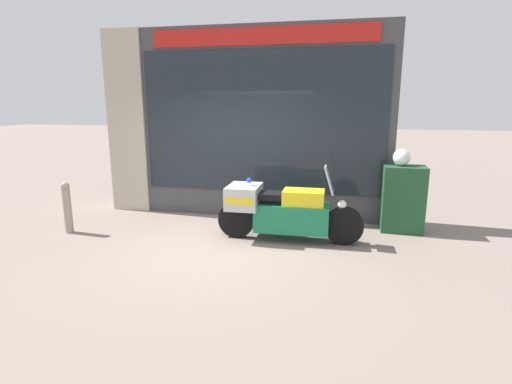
% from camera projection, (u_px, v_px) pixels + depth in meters
% --- Properties ---
extents(ground_plane, '(60.00, 60.00, 0.00)m').
position_uv_depth(ground_plane, '(216.00, 247.00, 6.44)').
color(ground_plane, gray).
extents(shop_building, '(5.76, 0.55, 3.70)m').
position_uv_depth(shop_building, '(226.00, 124.00, 8.01)').
color(shop_building, '#424247').
rests_on(shop_building, ground).
extents(window_display, '(4.49, 0.30, 2.04)m').
position_uv_depth(window_display, '(261.00, 192.00, 8.20)').
color(window_display, slate).
rests_on(window_display, ground).
extents(paramedic_motorcycle, '(2.43, 0.71, 1.29)m').
position_uv_depth(paramedic_motorcycle, '(280.00, 209.00, 6.66)').
color(paramedic_motorcycle, black).
rests_on(paramedic_motorcycle, ground).
extents(utility_cabinet, '(0.72, 0.48, 1.18)m').
position_uv_depth(utility_cabinet, '(403.00, 199.00, 7.13)').
color(utility_cabinet, '#1E4C2D').
rests_on(utility_cabinet, ground).
extents(white_helmet, '(0.30, 0.30, 0.30)m').
position_uv_depth(white_helmet, '(402.00, 157.00, 7.01)').
color(white_helmet, white).
rests_on(white_helmet, utility_cabinet).
extents(street_bollard, '(0.15, 0.15, 0.92)m').
position_uv_depth(street_bollard, '(67.00, 207.00, 7.05)').
color(street_bollard, gray).
rests_on(street_bollard, ground).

